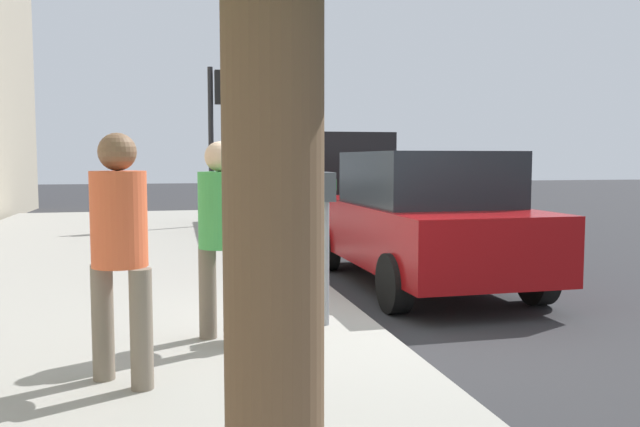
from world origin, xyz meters
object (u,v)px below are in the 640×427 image
Objects in this scene: pedestrian_at_meter at (221,227)px; pedestrian_bystander at (119,239)px; parked_van_far at (316,178)px; parking_meter at (326,215)px; traffic_signal at (215,119)px; parked_sedan_near at (421,219)px.

pedestrian_bystander is (-0.88, 0.74, 0.02)m from pedestrian_at_meter.
parked_van_far reaches higher than pedestrian_at_meter.
parking_meter is at bearing -15.23° from pedestrian_at_meter.
pedestrian_bystander is at bearing -165.30° from pedestrian_at_meter.
traffic_signal is (9.72, -0.66, 1.45)m from pedestrian_at_meter.
parking_meter is 2.93m from parked_sedan_near.
traffic_signal is at bearing 69.01° from parked_van_far.
parked_van_far is (8.89, -2.82, 0.14)m from pedestrian_at_meter.
pedestrian_bystander is at bearing 134.50° from parked_sedan_near.
pedestrian_bystander is at bearing 125.57° from parking_meter.
parked_van_far reaches higher than parked_sedan_near.
parked_van_far is (6.27, 0.00, 0.36)m from parked_sedan_near.
parking_meter is 9.48m from traffic_signal.
pedestrian_at_meter is 3.86m from parked_sedan_near.
parking_meter is at bearing 167.84° from parked_van_far.
pedestrian_at_meter is 9.85m from traffic_signal.
pedestrian_at_meter is at bearing 3.57° from pedestrian_bystander.
traffic_signal is at bearing 16.93° from parked_sedan_near.
pedestrian_at_meter is 1.15m from pedestrian_bystander.
pedestrian_bystander is (-1.23, 1.72, -0.02)m from parking_meter.
parked_sedan_near is at bearing -163.07° from traffic_signal.
traffic_signal reaches higher than parked_van_far.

